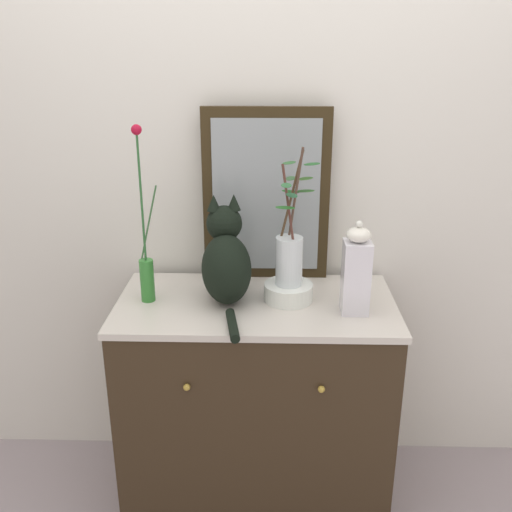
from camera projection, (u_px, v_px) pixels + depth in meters
ground_plane at (256, 490)px, 2.43m from camera, size 6.00×6.00×0.00m
wall_back at (258, 171)px, 2.30m from camera, size 4.40×0.08×2.60m
sideboard at (256, 402)px, 2.27m from camera, size 1.03×0.56×0.88m
mirror_leaning at (266, 196)px, 2.23m from camera, size 0.50×0.03×0.68m
cat_sitting at (226, 261)px, 2.08m from camera, size 0.22×0.47×0.39m
vase_slim_green at (146, 263)px, 2.07m from camera, size 0.08×0.05×0.65m
bowl_porcelain at (288, 292)px, 2.12m from camera, size 0.18×0.18×0.06m
vase_glass_clear at (290, 253)px, 2.07m from camera, size 0.17×0.26×0.51m
jar_lidded_porcelain at (356, 271)px, 1.99m from camera, size 0.09×0.09×0.34m
candle_pillar at (350, 287)px, 2.14m from camera, size 0.04×0.04×0.10m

